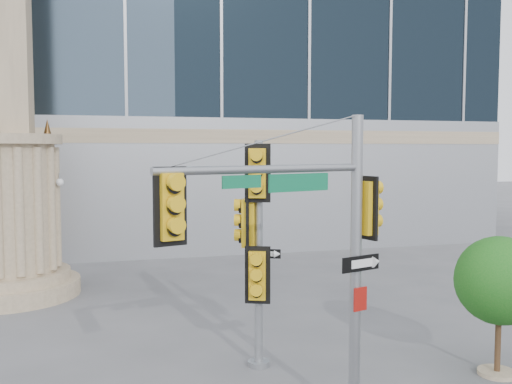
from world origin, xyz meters
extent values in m
cylinder|color=gray|center=(-6.00, 9.00, 0.25)|extent=(4.40, 4.40, 0.50)
cylinder|color=gray|center=(-6.00, 9.00, 0.65)|extent=(3.80, 3.80, 0.30)
cylinder|color=gray|center=(-6.00, 9.00, 2.80)|extent=(3.00, 3.00, 4.00)
cylinder|color=gray|center=(-6.00, 9.00, 4.95)|extent=(3.50, 3.50, 0.30)
cone|color=#472D14|center=(-4.70, 9.00, 5.35)|extent=(0.24, 0.24, 0.50)
cylinder|color=slate|center=(0.98, -1.50, 2.60)|extent=(0.19, 0.19, 5.20)
cylinder|color=slate|center=(-0.76, -2.03, 4.33)|extent=(3.52, 1.17, 0.12)
cube|color=#0C6740|center=(-0.18, -1.87, 4.11)|extent=(1.09, 0.36, 0.28)
cube|color=gold|center=(-2.25, -2.48, 3.85)|extent=(0.53, 0.37, 1.08)
cube|color=gold|center=(1.21, -1.43, 3.64)|extent=(0.37, 0.53, 1.08)
cube|color=black|center=(1.01, -1.62, 2.73)|extent=(0.77, 0.26, 0.26)
cube|color=#9C140E|center=(1.01, -1.62, 2.12)|extent=(0.27, 0.11, 0.40)
cylinder|color=slate|center=(0.05, 1.24, 0.06)|extent=(0.46, 0.46, 0.12)
cylinder|color=slate|center=(0.05, 1.24, 2.41)|extent=(0.17, 0.17, 4.82)
cube|color=gold|center=(-0.03, 1.05, 4.14)|extent=(0.59, 0.45, 1.20)
cube|color=gold|center=(-0.15, 1.32, 3.08)|extent=(0.45, 0.59, 1.20)
cube|color=gold|center=(-0.03, 1.05, 2.02)|extent=(0.59, 0.45, 1.20)
cube|color=black|center=(0.17, 1.07, 2.46)|extent=(0.57, 0.25, 0.19)
cylinder|color=gray|center=(4.65, -0.53, 0.04)|extent=(0.77, 0.77, 0.09)
cylinder|color=#382314|center=(4.65, -0.53, 0.77)|extent=(0.12, 0.12, 1.54)
sphere|color=#155A14|center=(4.65, -0.53, 1.97)|extent=(1.80, 1.80, 1.80)
sphere|color=#155A14|center=(5.04, -0.32, 1.72)|extent=(1.11, 1.11, 1.11)
sphere|color=#155A14|center=(4.35, -0.75, 1.76)|extent=(0.94, 0.94, 0.94)
camera|label=1|loc=(-3.19, -10.20, 4.62)|focal=40.00mm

